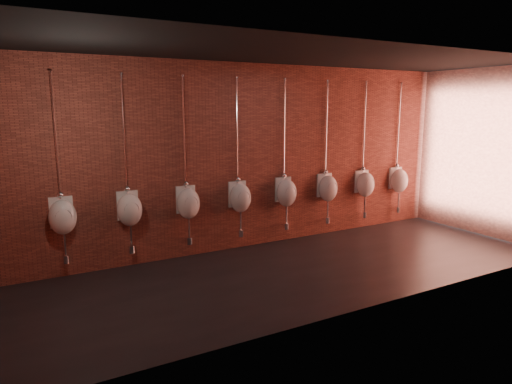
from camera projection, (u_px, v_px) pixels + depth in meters
ground at (300, 270)px, 7.00m from camera, size 8.50×8.50×0.00m
room_shell at (303, 139)px, 6.63m from camera, size 8.54×3.04×3.22m
urinal_0 at (63, 216)px, 6.47m from camera, size 0.39×0.34×2.72m
urinal_1 at (129, 209)px, 6.93m from camera, size 0.39×0.34×2.72m
urinal_2 at (188, 203)px, 7.38m from camera, size 0.39×0.34×2.72m
urinal_3 at (240, 197)px, 7.84m from camera, size 0.39×0.34×2.72m
urinal_4 at (286, 192)px, 8.29m from camera, size 0.39×0.34×2.72m
urinal_5 at (328, 188)px, 8.74m from camera, size 0.39×0.34×2.72m
urinal_6 at (365, 184)px, 9.20m from camera, size 0.39×0.34×2.72m
urinal_7 at (399, 180)px, 9.65m from camera, size 0.39×0.34×2.72m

